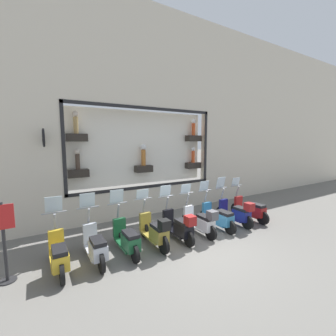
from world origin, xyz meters
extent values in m
plane|color=#66635E|center=(0.00, 0.00, 0.00)|extent=(120.00, 120.00, 0.00)
cube|color=beige|center=(3.60, -10.59, 4.27)|extent=(0.40, 14.81, 8.54)
cube|color=beige|center=(3.60, 0.00, 0.58)|extent=(0.40, 6.38, 1.16)
cube|color=beige|center=(3.60, 0.00, 6.52)|extent=(0.40, 6.38, 4.04)
cube|color=black|center=(3.39, 0.00, 4.44)|extent=(0.04, 6.38, 0.12)
cube|color=black|center=(3.39, 0.00, 1.22)|extent=(0.04, 6.38, 0.12)
cube|color=black|center=(3.39, -3.13, 2.83)|extent=(0.04, 0.12, 3.35)
cube|color=black|center=(3.39, 3.13, 2.83)|extent=(0.04, 0.12, 3.35)
cube|color=white|center=(3.95, 0.00, 2.83)|extent=(0.04, 6.14, 3.11)
cube|color=#28231E|center=(3.73, -2.65, 3.25)|extent=(0.36, 0.74, 0.28)
cylinder|color=#CC4C23|center=(3.73, -2.65, 3.67)|extent=(0.16, 0.16, 0.58)
sphere|color=white|center=(3.73, -2.65, 4.06)|extent=(0.21, 0.21, 0.21)
cube|color=#28231E|center=(3.73, 2.65, 3.25)|extent=(0.36, 0.74, 0.28)
cylinder|color=#9E7F4C|center=(3.73, 2.65, 3.68)|extent=(0.17, 0.17, 0.60)
sphere|color=beige|center=(3.73, 2.65, 4.09)|extent=(0.22, 0.22, 0.22)
cube|color=#28231E|center=(3.73, -2.65, 1.94)|extent=(0.36, 0.74, 0.28)
cylinder|color=#CC4C23|center=(3.73, -2.65, 2.36)|extent=(0.16, 0.16, 0.56)
sphere|color=white|center=(3.73, -2.65, 2.74)|extent=(0.20, 0.20, 0.20)
cube|color=#28231E|center=(3.73, 0.00, 1.94)|extent=(0.36, 0.74, 0.28)
cylinder|color=#B26B2D|center=(3.73, 0.00, 2.41)|extent=(0.19, 0.19, 0.67)
sphere|color=white|center=(3.73, 0.00, 2.87)|extent=(0.24, 0.24, 0.24)
cube|color=#28231E|center=(3.73, 2.65, 1.94)|extent=(0.36, 0.74, 0.28)
cylinder|color=#47382D|center=(3.73, 2.65, 2.36)|extent=(0.16, 0.16, 0.56)
sphere|color=beige|center=(3.73, 2.65, 2.74)|extent=(0.20, 0.20, 0.20)
cylinder|color=black|center=(3.23, 3.72, 3.23)|extent=(0.35, 0.05, 0.05)
torus|color=black|center=(3.05, 3.72, 3.23)|extent=(0.59, 0.06, 0.59)
cylinder|color=white|center=(3.05, 3.72, 3.23)|extent=(0.49, 0.03, 0.49)
cylinder|color=black|center=(1.43, -3.21, 0.25)|extent=(0.50, 0.09, 0.50)
cylinder|color=black|center=(0.13, -3.21, 0.25)|extent=(0.50, 0.09, 0.50)
cube|color=maroon|center=(0.78, -3.21, 0.24)|extent=(1.02, 0.38, 0.06)
cube|color=maroon|center=(0.41, -3.21, 0.45)|extent=(0.61, 0.35, 0.36)
cube|color=black|center=(0.41, -3.21, 0.68)|extent=(0.58, 0.31, 0.10)
cube|color=maroon|center=(1.33, -3.21, 0.55)|extent=(0.12, 0.37, 0.56)
cylinder|color=gray|center=(1.39, -3.21, 1.04)|extent=(0.20, 0.06, 0.45)
cylinder|color=gray|center=(1.46, -3.21, 1.26)|extent=(0.04, 0.61, 0.04)
cube|color=silver|center=(1.50, -3.21, 1.43)|extent=(0.09, 0.42, 0.34)
cylinder|color=black|center=(1.44, -2.35, 0.24)|extent=(0.49, 0.09, 0.49)
cylinder|color=black|center=(0.13, -2.35, 0.24)|extent=(0.49, 0.09, 0.49)
cube|color=navy|center=(0.78, -2.35, 0.23)|extent=(1.02, 0.38, 0.06)
cube|color=navy|center=(0.41, -2.35, 0.44)|extent=(0.61, 0.35, 0.36)
cube|color=black|center=(0.41, -2.35, 0.67)|extent=(0.58, 0.31, 0.10)
cube|color=navy|center=(1.33, -2.35, 0.54)|extent=(0.12, 0.37, 0.56)
cylinder|color=gray|center=(1.39, -2.35, 1.04)|extent=(0.20, 0.06, 0.45)
cylinder|color=gray|center=(1.46, -2.35, 1.25)|extent=(0.04, 0.61, 0.04)
cube|color=silver|center=(1.50, -2.35, 1.47)|extent=(0.11, 0.42, 0.44)
cube|color=maroon|center=(0.08, -2.35, 0.83)|extent=(0.28, 0.28, 0.28)
cylinder|color=black|center=(1.44, -1.50, 0.24)|extent=(0.48, 0.09, 0.48)
cylinder|color=black|center=(0.12, -1.50, 0.24)|extent=(0.48, 0.09, 0.48)
cube|color=teal|center=(0.78, -1.50, 0.23)|extent=(1.02, 0.38, 0.06)
cube|color=teal|center=(0.41, -1.50, 0.44)|extent=(0.61, 0.35, 0.36)
cube|color=black|center=(0.41, -1.50, 0.67)|extent=(0.58, 0.31, 0.10)
cube|color=teal|center=(1.33, -1.50, 0.54)|extent=(0.12, 0.37, 0.56)
cylinder|color=gray|center=(1.39, -1.50, 1.03)|extent=(0.20, 0.06, 0.45)
cylinder|color=gray|center=(1.46, -1.50, 1.25)|extent=(0.04, 0.60, 0.04)
cube|color=silver|center=(1.50, -1.50, 1.43)|extent=(0.09, 0.42, 0.37)
cylinder|color=black|center=(1.44, -0.64, 0.24)|extent=(0.48, 0.09, 0.48)
cylinder|color=black|center=(0.12, -0.64, 0.24)|extent=(0.48, 0.09, 0.48)
cube|color=silver|center=(0.78, -0.64, 0.23)|extent=(1.02, 0.39, 0.06)
cube|color=silver|center=(0.41, -0.64, 0.44)|extent=(0.61, 0.35, 0.36)
cube|color=black|center=(0.41, -0.64, 0.67)|extent=(0.58, 0.31, 0.10)
cube|color=silver|center=(1.33, -0.64, 0.54)|extent=(0.12, 0.37, 0.56)
cylinder|color=gray|center=(1.39, -0.64, 1.03)|extent=(0.20, 0.06, 0.45)
cylinder|color=gray|center=(1.46, -0.64, 1.25)|extent=(0.04, 0.60, 0.04)
cube|color=silver|center=(1.50, -0.64, 1.41)|extent=(0.09, 0.42, 0.33)
cube|color=#4C4C51|center=(0.08, -0.64, 0.83)|extent=(0.28, 0.28, 0.28)
cylinder|color=black|center=(1.44, 0.22, 0.23)|extent=(0.47, 0.09, 0.47)
cylinder|color=black|center=(0.12, 0.22, 0.23)|extent=(0.47, 0.09, 0.47)
cube|color=black|center=(0.78, 0.22, 0.22)|extent=(1.02, 0.39, 0.06)
cube|color=black|center=(0.41, 0.22, 0.43)|extent=(0.61, 0.35, 0.36)
cube|color=black|center=(0.41, 0.22, 0.66)|extent=(0.58, 0.31, 0.10)
cube|color=black|center=(1.33, 0.22, 0.53)|extent=(0.12, 0.37, 0.56)
cylinder|color=gray|center=(1.39, 0.22, 1.03)|extent=(0.20, 0.06, 0.45)
cylinder|color=gray|center=(1.46, 0.22, 1.24)|extent=(0.04, 0.60, 0.04)
cube|color=silver|center=(1.50, 0.22, 1.43)|extent=(0.10, 0.42, 0.38)
cube|color=maroon|center=(0.07, 0.22, 0.82)|extent=(0.28, 0.28, 0.28)
cylinder|color=black|center=(1.42, 1.07, 0.27)|extent=(0.53, 0.09, 0.53)
cylinder|color=black|center=(0.14, 1.07, 0.27)|extent=(0.53, 0.09, 0.53)
cube|color=olive|center=(0.78, 1.07, 0.25)|extent=(1.02, 0.38, 0.06)
cube|color=olive|center=(0.41, 1.07, 0.46)|extent=(0.61, 0.35, 0.36)
cube|color=black|center=(0.41, 1.07, 0.69)|extent=(0.58, 0.31, 0.10)
cube|color=olive|center=(1.33, 1.07, 0.56)|extent=(0.12, 0.37, 0.56)
cylinder|color=gray|center=(1.39, 1.07, 1.06)|extent=(0.20, 0.06, 0.45)
cylinder|color=gray|center=(1.46, 1.07, 1.27)|extent=(0.04, 0.60, 0.04)
cube|color=silver|center=(1.50, 1.07, 1.43)|extent=(0.08, 0.42, 0.31)
cube|color=black|center=(0.09, 1.07, 0.85)|extent=(0.28, 0.28, 0.28)
cylinder|color=black|center=(1.44, 1.93, 0.24)|extent=(0.47, 0.09, 0.47)
cylinder|color=black|center=(0.12, 1.93, 0.24)|extent=(0.47, 0.09, 0.47)
cube|color=#19512D|center=(0.78, 1.93, 0.23)|extent=(1.02, 0.38, 0.06)
cube|color=#19512D|center=(0.41, 1.93, 0.44)|extent=(0.61, 0.35, 0.36)
cube|color=black|center=(0.41, 1.93, 0.67)|extent=(0.58, 0.31, 0.10)
cube|color=#19512D|center=(1.33, 1.93, 0.54)|extent=(0.12, 0.37, 0.56)
cylinder|color=gray|center=(1.39, 1.93, 1.03)|extent=(0.20, 0.06, 0.45)
cylinder|color=gray|center=(1.46, 1.93, 1.24)|extent=(0.04, 0.61, 0.04)
cube|color=silver|center=(1.50, 1.93, 1.46)|extent=(0.10, 0.42, 0.42)
cylinder|color=black|center=(1.44, 2.79, 0.24)|extent=(0.48, 0.09, 0.48)
cylinder|color=black|center=(0.12, 2.79, 0.24)|extent=(0.48, 0.09, 0.48)
cube|color=#B7BCC6|center=(0.78, 2.79, 0.23)|extent=(1.02, 0.38, 0.06)
cube|color=#B7BCC6|center=(0.41, 2.79, 0.44)|extent=(0.61, 0.35, 0.36)
cube|color=black|center=(0.41, 2.79, 0.67)|extent=(0.58, 0.31, 0.10)
cube|color=#B7BCC6|center=(1.33, 2.79, 0.54)|extent=(0.12, 0.37, 0.56)
cylinder|color=gray|center=(1.39, 2.79, 1.03)|extent=(0.20, 0.06, 0.45)
cylinder|color=gray|center=(1.46, 2.79, 1.25)|extent=(0.04, 0.61, 0.04)
cube|color=silver|center=(1.50, 2.79, 1.46)|extent=(0.10, 0.42, 0.41)
cylinder|color=black|center=(1.44, 3.64, 0.24)|extent=(0.47, 0.09, 0.47)
cylinder|color=black|center=(0.12, 3.64, 0.24)|extent=(0.47, 0.09, 0.47)
cube|color=gold|center=(0.78, 3.64, 0.22)|extent=(1.02, 0.38, 0.06)
cube|color=gold|center=(0.41, 3.64, 0.43)|extent=(0.61, 0.35, 0.36)
cube|color=black|center=(0.41, 3.64, 0.66)|extent=(0.58, 0.31, 0.10)
cube|color=gold|center=(1.33, 3.64, 0.53)|extent=(0.12, 0.37, 0.56)
cylinder|color=gray|center=(1.39, 3.64, 1.03)|extent=(0.20, 0.06, 0.45)
cylinder|color=gray|center=(1.46, 3.64, 1.24)|extent=(0.04, 0.61, 0.04)
cube|color=silver|center=(1.50, 3.64, 1.46)|extent=(0.11, 0.42, 0.43)
cylinder|color=#232326|center=(0.87, 4.69, 0.01)|extent=(0.36, 0.36, 0.02)
cylinder|color=#232326|center=(0.87, 4.69, 0.91)|extent=(0.07, 0.07, 1.82)
cube|color=red|center=(0.85, 4.69, 1.49)|extent=(0.03, 0.45, 0.55)
camera|label=1|loc=(-5.01, 4.00, 3.13)|focal=24.00mm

